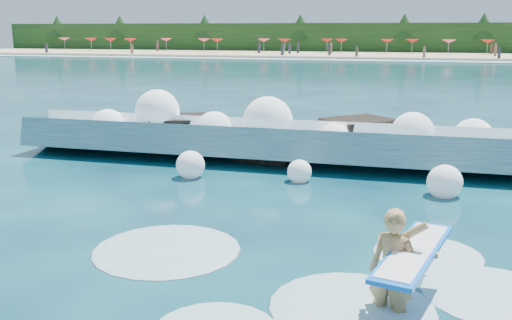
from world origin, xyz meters
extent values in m
plane|color=#072138|center=(0.00, 0.00, 0.00)|extent=(200.00, 200.00, 0.00)
cube|color=tan|center=(0.00, 78.00, 0.20)|extent=(140.00, 20.00, 0.40)
cube|color=silver|center=(0.00, 67.00, 0.04)|extent=(140.00, 5.00, 0.08)
cube|color=black|center=(0.00, 88.00, 2.50)|extent=(140.00, 4.00, 5.00)
cube|color=#336E81|center=(1.74, 7.10, 0.46)|extent=(18.24, 2.78, 1.52)
cube|color=white|center=(1.74, 7.90, 0.91)|extent=(18.24, 1.29, 0.71)
cube|color=black|center=(-2.59, 8.09, 0.45)|extent=(2.93, 2.60, 1.31)
cube|color=black|center=(0.41, 7.29, 0.35)|extent=(2.02, 1.69, 1.01)
cube|color=black|center=(3.11, 8.49, 0.49)|extent=(2.56, 2.57, 1.41)
imported|color=#A9834F|center=(4.55, -1.86, 0.61)|extent=(0.77, 0.62, 1.84)
cube|color=blue|center=(4.83, -1.81, 0.92)|extent=(1.16, 2.58, 0.06)
cube|color=white|center=(4.83, -1.81, 0.94)|extent=(1.00, 2.35, 0.06)
sphere|color=white|center=(-4.93, 7.02, 0.84)|extent=(1.14, 1.14, 1.14)
sphere|color=white|center=(-3.36, 7.48, 1.33)|extent=(1.46, 1.46, 1.46)
sphere|color=white|center=(-1.32, 7.28, 0.79)|extent=(1.29, 1.29, 1.29)
sphere|color=white|center=(0.37, 7.53, 1.14)|extent=(1.57, 1.57, 1.57)
sphere|color=white|center=(2.55, 6.88, 0.79)|extent=(0.98, 0.98, 0.98)
sphere|color=white|center=(4.76, 7.41, 0.99)|extent=(1.27, 1.27, 1.27)
sphere|color=white|center=(6.48, 7.89, 0.85)|extent=(1.16, 1.16, 1.16)
sphere|color=white|center=(-1.04, 4.51, 0.35)|extent=(0.79, 0.79, 0.79)
sphere|color=white|center=(1.91, 4.90, 0.26)|extent=(0.65, 0.65, 0.65)
sphere|color=white|center=(5.57, 4.48, 0.34)|extent=(0.86, 0.86, 0.86)
ellipsoid|color=silver|center=(4.01, -1.87, 0.00)|extent=(2.45, 2.45, 0.12)
ellipsoid|color=silver|center=(6.07, -0.90, 0.00)|extent=(2.20, 2.20, 0.11)
ellipsoid|color=silver|center=(0.48, -0.53, 0.00)|extent=(2.74, 2.74, 0.14)
ellipsoid|color=silver|center=(5.12, 0.50, 0.00)|extent=(1.96, 1.96, 0.10)
cone|color=#E2425C|center=(-56.16, 82.25, 2.25)|extent=(2.00, 2.00, 0.50)
cone|color=red|center=(-48.85, 79.05, 2.25)|extent=(2.00, 2.00, 0.50)
cone|color=red|center=(-44.94, 78.67, 2.25)|extent=(2.00, 2.00, 0.50)
cone|color=red|center=(-40.67, 77.59, 2.25)|extent=(2.00, 2.00, 0.50)
cone|color=#E2425C|center=(-35.75, 80.88, 2.25)|extent=(2.00, 2.00, 0.50)
cone|color=#E2425C|center=(-28.73, 80.18, 2.25)|extent=(2.00, 2.00, 0.50)
cone|color=red|center=(-25.59, 77.76, 2.25)|extent=(2.00, 2.00, 0.50)
cone|color=#E2425C|center=(-18.75, 80.86, 2.25)|extent=(2.00, 2.00, 0.50)
cone|color=red|center=(-14.84, 78.69, 2.25)|extent=(2.00, 2.00, 0.50)
cone|color=red|center=(-8.69, 81.84, 2.25)|extent=(2.00, 2.00, 0.50)
cone|color=red|center=(-6.28, 80.58, 2.25)|extent=(2.00, 2.00, 0.50)
cone|color=red|center=(0.61, 80.91, 2.25)|extent=(2.00, 2.00, 0.50)
cone|color=red|center=(4.30, 81.92, 2.25)|extent=(2.00, 2.00, 0.50)
cone|color=#E2425C|center=(9.45, 79.31, 2.25)|extent=(2.00, 2.00, 0.50)
cone|color=red|center=(14.89, 80.52, 2.25)|extent=(2.00, 2.00, 0.50)
cube|color=#3F332D|center=(-16.86, 68.49, 0.79)|extent=(0.35, 0.22, 1.43)
cube|color=#8C664C|center=(16.39, 81.72, 1.14)|extent=(0.35, 0.22, 1.48)
cube|color=#262633|center=(-8.02, 78.04, 1.17)|extent=(0.35, 0.22, 1.54)
cube|color=#8C664C|center=(6.14, 80.56, 1.21)|extent=(0.35, 0.22, 1.62)
cube|color=#3F332D|center=(14.34, 74.72, 1.18)|extent=(0.35, 0.22, 1.57)
cube|color=#8C664C|center=(9.43, 74.02, 1.18)|extent=(0.35, 0.22, 1.57)
cube|color=#262633|center=(-10.08, 77.72, 1.08)|extent=(0.35, 0.22, 1.36)
cube|color=brown|center=(-30.41, 68.83, 0.84)|extent=(0.35, 0.22, 1.52)
cube|color=#3F332D|center=(-25.85, 74.53, 1.19)|extent=(0.35, 0.22, 1.59)
cube|color=#8C664C|center=(-13.35, 75.43, 1.17)|extent=(0.35, 0.22, 1.54)
cube|color=#262633|center=(-41.85, 73.30, 1.10)|extent=(0.35, 0.22, 1.40)
cube|color=#8C664C|center=(-19.88, 78.81, 1.12)|extent=(0.35, 0.22, 1.45)
cube|color=brown|center=(-36.22, 70.93, 1.18)|extent=(0.35, 0.22, 1.55)
cube|color=#3F332D|center=(-23.07, 79.29, 1.17)|extent=(0.35, 0.22, 1.54)
cube|color=#262633|center=(-45.38, 69.42, 0.82)|extent=(0.35, 0.22, 1.48)
cube|color=brown|center=(-41.94, 75.40, 1.18)|extent=(0.35, 0.22, 1.56)
cube|color=#3F332D|center=(-0.09, 73.40, 1.17)|extent=(0.35, 0.22, 1.54)
camera|label=1|loc=(4.67, -9.60, 3.96)|focal=40.00mm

